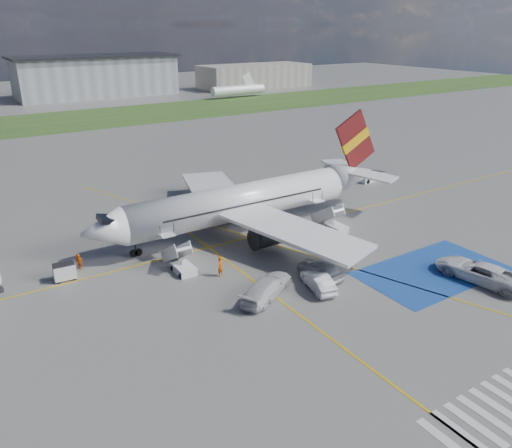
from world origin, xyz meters
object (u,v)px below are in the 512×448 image
at_px(car_silver_a, 320,269).
at_px(gpu_cart, 65,272).
at_px(van_white_b, 267,285).
at_px(airliner, 252,200).
at_px(belt_loader, 372,177).
at_px(car_silver_b, 318,282).
at_px(van_white_a, 481,269).

bearing_deg(car_silver_a, gpu_cart, -38.66).
bearing_deg(van_white_b, gpu_cart, 18.73).
height_order(airliner, belt_loader, airliner).
relative_size(car_silver_b, van_white_a, 0.73).
xyz_separation_m(gpu_cart, belt_loader, (45.47, 7.45, -0.30)).
height_order(car_silver_b, van_white_a, van_white_a).
bearing_deg(gpu_cart, airliner, 7.41).
height_order(car_silver_b, van_white_b, van_white_b).
bearing_deg(car_silver_b, belt_loader, -128.64).
height_order(gpu_cart, car_silver_a, car_silver_a).
relative_size(belt_loader, van_white_a, 0.92).
height_order(belt_loader, van_white_a, van_white_a).
height_order(gpu_cart, van_white_a, van_white_a).
relative_size(van_white_a, van_white_b, 1.19).
xyz_separation_m(belt_loader, car_silver_a, (-25.94, -19.43, 0.39)).
height_order(belt_loader, van_white_b, van_white_b).
relative_size(airliner, belt_loader, 6.54).
height_order(belt_loader, car_silver_b, belt_loader).
bearing_deg(airliner, car_silver_b, -99.96).
bearing_deg(car_silver_b, airliner, -86.09).
distance_m(gpu_cart, car_silver_a, 22.91).
relative_size(belt_loader, van_white_b, 1.09).
distance_m(airliner, car_silver_a, 13.48).
distance_m(belt_loader, van_white_b, 37.37).
bearing_deg(airliner, gpu_cart, -176.64).
bearing_deg(airliner, belt_loader, 14.06).
distance_m(airliner, van_white_a, 24.02).
bearing_deg(van_white_a, car_silver_b, -35.68).
xyz_separation_m(gpu_cart, van_white_b, (13.65, -12.14, 0.30)).
bearing_deg(airliner, car_silver_a, -94.45).
height_order(gpu_cart, belt_loader, belt_loader).
bearing_deg(van_white_a, car_silver_a, -44.65).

